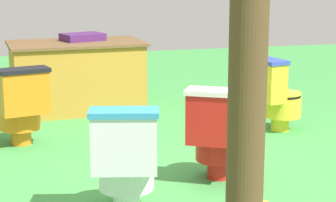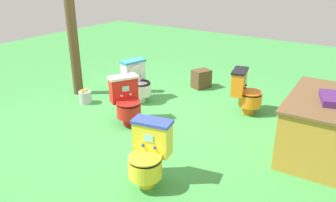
% 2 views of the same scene
% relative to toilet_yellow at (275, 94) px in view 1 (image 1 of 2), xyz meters
% --- Properties ---
extents(ground, '(14.00, 14.00, 0.00)m').
position_rel_toilet_yellow_xyz_m(ground, '(-1.29, -1.02, -0.37)').
color(ground, '#429947').
extents(toilet_yellow, '(0.56, 0.50, 0.73)m').
position_rel_toilet_yellow_xyz_m(toilet_yellow, '(0.00, 0.00, 0.00)').
color(toilet_yellow, yellow).
rests_on(toilet_yellow, ground).
extents(toilet_red, '(0.59, 0.63, 0.73)m').
position_rel_toilet_yellow_xyz_m(toilet_red, '(-1.03, -1.21, 0.00)').
color(toilet_red, red).
rests_on(toilet_red, ground).
extents(toilet_orange, '(0.50, 0.57, 0.73)m').
position_rel_toilet_yellow_xyz_m(toilet_orange, '(-2.40, 0.13, 0.00)').
color(toilet_orange, orange).
rests_on(toilet_orange, ground).
extents(toilet_white, '(0.51, 0.58, 0.73)m').
position_rel_toilet_yellow_xyz_m(toilet_white, '(-1.82, -1.65, 0.00)').
color(toilet_white, white).
rests_on(toilet_white, ground).
extents(vendor_table, '(1.50, 0.93, 0.85)m').
position_rel_toilet_yellow_xyz_m(vendor_table, '(-1.74, 1.42, 0.02)').
color(vendor_table, '#B7842D').
rests_on(vendor_table, ground).
extents(wooden_post, '(0.18, 0.18, 1.93)m').
position_rel_toilet_yellow_xyz_m(wooden_post, '(-1.47, -2.81, 0.59)').
color(wooden_post, brown).
rests_on(wooden_post, ground).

